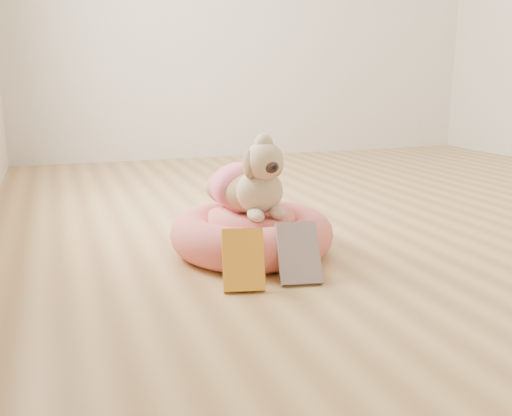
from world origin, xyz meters
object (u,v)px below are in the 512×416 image
object	(u,v)px
pet_bed	(252,234)
dog	(250,171)
book_yellow	(243,260)
book_white	(299,253)

from	to	relation	value
pet_bed	dog	distance (m)	0.25
book_yellow	book_white	bearing A→B (deg)	15.79
pet_bed	book_white	size ratio (longest dim) A/B	2.93
dog	book_yellow	xyz separation A→B (m)	(-0.15, -0.36, -0.23)
pet_bed	book_yellow	xyz separation A→B (m)	(-0.15, -0.35, 0.02)
dog	book_white	xyz separation A→B (m)	(0.05, -0.35, -0.23)
dog	book_white	world-z (taller)	dog
dog	book_white	bearing A→B (deg)	-87.27
book_white	book_yellow	bearing A→B (deg)	-166.77
book_yellow	book_white	world-z (taller)	book_yellow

